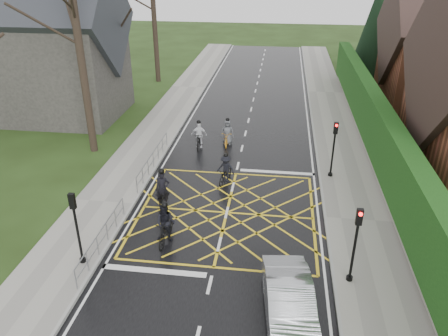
% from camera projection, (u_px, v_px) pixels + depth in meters
% --- Properties ---
extents(ground, '(120.00, 120.00, 0.00)m').
position_uv_depth(ground, '(227.00, 213.00, 20.51)').
color(ground, black).
rests_on(ground, ground).
extents(road, '(9.00, 80.00, 0.01)m').
position_uv_depth(road, '(227.00, 213.00, 20.51)').
color(road, black).
rests_on(road, ground).
extents(sidewalk_right, '(3.00, 80.00, 0.15)m').
position_uv_depth(sidewalk_right, '(358.00, 221.00, 19.77)').
color(sidewalk_right, gray).
rests_on(sidewalk_right, ground).
extents(sidewalk_left, '(3.00, 80.00, 0.15)m').
position_uv_depth(sidewalk_left, '(104.00, 203.00, 21.19)').
color(sidewalk_left, gray).
rests_on(sidewalk_left, ground).
extents(stone_wall, '(0.50, 38.00, 0.70)m').
position_uv_depth(stone_wall, '(375.00, 161.00, 24.76)').
color(stone_wall, slate).
rests_on(stone_wall, ground).
extents(hedge, '(0.90, 38.00, 2.80)m').
position_uv_depth(hedge, '(380.00, 132.00, 23.98)').
color(hedge, '#11340E').
rests_on(hedge, stone_wall).
extents(conifer, '(4.60, 4.60, 10.00)m').
position_uv_depth(conifer, '(379.00, 24.00, 40.06)').
color(conifer, black).
rests_on(conifer, ground).
extents(church, '(8.80, 7.80, 11.00)m').
position_uv_depth(church, '(57.00, 48.00, 30.55)').
color(church, '#2D2B28').
rests_on(church, ground).
extents(tree_near, '(9.24, 9.24, 11.44)m').
position_uv_depth(tree_near, '(75.00, 16.00, 23.36)').
color(tree_near, black).
rests_on(tree_near, ground).
extents(tree_far, '(8.40, 8.40, 10.40)m').
position_uv_depth(tree_far, '(153.00, 0.00, 37.90)').
color(tree_far, black).
rests_on(tree_far, ground).
extents(railing_south, '(0.05, 5.04, 1.03)m').
position_uv_depth(railing_south, '(102.00, 234.00, 17.61)').
color(railing_south, slate).
rests_on(railing_south, ground).
extents(railing_north, '(0.05, 6.04, 1.03)m').
position_uv_depth(railing_north, '(153.00, 156.00, 24.26)').
color(railing_north, slate).
rests_on(railing_north, ground).
extents(traffic_light_ne, '(0.24, 0.31, 3.21)m').
position_uv_depth(traffic_light_ne, '(333.00, 150.00, 22.89)').
color(traffic_light_ne, black).
rests_on(traffic_light_ne, ground).
extents(traffic_light_se, '(0.24, 0.31, 3.21)m').
position_uv_depth(traffic_light_se, '(355.00, 246.00, 15.44)').
color(traffic_light_se, black).
rests_on(traffic_light_se, ground).
extents(traffic_light_sw, '(0.24, 0.31, 3.21)m').
position_uv_depth(traffic_light_sw, '(77.00, 229.00, 16.39)').
color(traffic_light_sw, black).
rests_on(traffic_light_sw, ground).
extents(cyclist_rear, '(1.38, 2.20, 2.02)m').
position_uv_depth(cyclist_rear, '(163.00, 195.00, 20.71)').
color(cyclist_rear, black).
rests_on(cyclist_rear, ground).
extents(cyclist_back, '(0.88, 1.92, 1.90)m').
position_uv_depth(cyclist_back, '(166.00, 227.00, 18.18)').
color(cyclist_back, black).
rests_on(cyclist_back, ground).
extents(cyclist_mid, '(1.07, 1.76, 1.63)m').
position_uv_depth(cyclist_mid, '(226.00, 171.00, 23.02)').
color(cyclist_mid, black).
rests_on(cyclist_mid, ground).
extents(cyclist_front, '(0.98, 1.81, 1.79)m').
position_uv_depth(cyclist_front, '(199.00, 138.00, 27.01)').
color(cyclist_front, black).
rests_on(cyclist_front, ground).
extents(cyclist_lead, '(0.80, 1.82, 1.76)m').
position_uv_depth(cyclist_lead, '(227.00, 135.00, 27.46)').
color(cyclist_lead, '#B77416').
rests_on(cyclist_lead, ground).
extents(car, '(2.05, 4.53, 1.44)m').
position_uv_depth(car, '(289.00, 304.00, 14.24)').
color(car, '#A7AAAE').
rests_on(car, ground).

